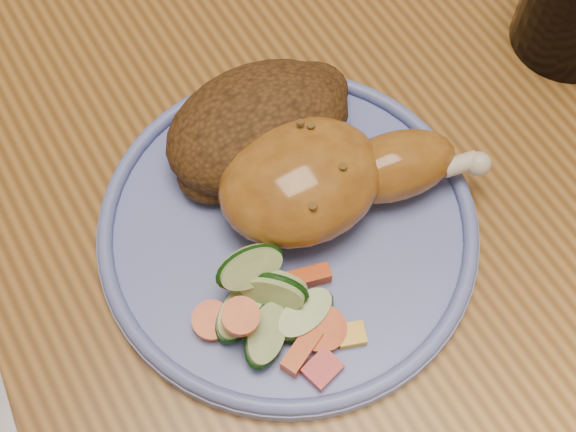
% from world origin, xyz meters
% --- Properties ---
extents(ground, '(4.00, 4.00, 0.00)m').
position_xyz_m(ground, '(0.00, 0.00, 0.00)').
color(ground, brown).
rests_on(ground, ground).
extents(dining_table, '(0.90, 1.40, 0.75)m').
position_xyz_m(dining_table, '(0.00, 0.00, 0.67)').
color(dining_table, '#915F27').
rests_on(dining_table, ground).
extents(plate, '(0.25, 0.25, 0.01)m').
position_xyz_m(plate, '(-0.07, -0.07, 0.76)').
color(plate, '#606FBB').
rests_on(plate, dining_table).
extents(plate_rim, '(0.25, 0.25, 0.01)m').
position_xyz_m(plate_rim, '(-0.07, -0.07, 0.77)').
color(plate_rim, '#606FBB').
rests_on(plate_rim, plate).
extents(chicken_leg, '(0.18, 0.10, 0.06)m').
position_xyz_m(chicken_leg, '(-0.04, -0.06, 0.79)').
color(chicken_leg, '#A56722').
rests_on(chicken_leg, plate).
extents(rice_pilaf, '(0.14, 0.09, 0.06)m').
position_xyz_m(rice_pilaf, '(-0.06, -0.00, 0.78)').
color(rice_pilaf, '#4C2E13').
rests_on(rice_pilaf, plate).
extents(vegetable_pile, '(0.09, 0.10, 0.05)m').
position_xyz_m(vegetable_pile, '(-0.11, -0.12, 0.77)').
color(vegetable_pile, '#A50A05').
rests_on(vegetable_pile, plate).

